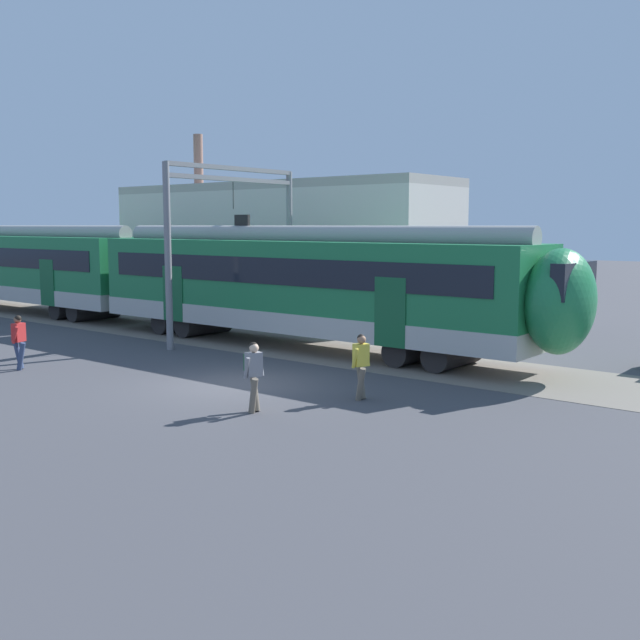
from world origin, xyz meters
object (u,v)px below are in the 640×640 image
pedestrian_red (19,338)px  commuter_train (145,275)px  pedestrian_grey (253,371)px  pedestrian_yellow (361,362)px

pedestrian_red → commuter_train: bearing=119.2°
commuter_train → pedestrian_grey: size_ratio=22.83×
commuter_train → pedestrian_red: commuter_train is taller
pedestrian_red → pedestrian_yellow: size_ratio=1.00×
pedestrian_red → pedestrian_grey: bearing=4.3°
commuter_train → pedestrian_red: (4.73, -8.48, -1.29)m
commuter_train → pedestrian_yellow: 15.99m
pedestrian_red → pedestrian_yellow: (10.34, 3.26, 0.00)m
pedestrian_yellow → pedestrian_grey: bearing=-115.4°
pedestrian_grey → pedestrian_yellow: 2.85m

